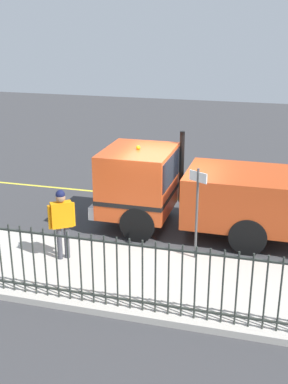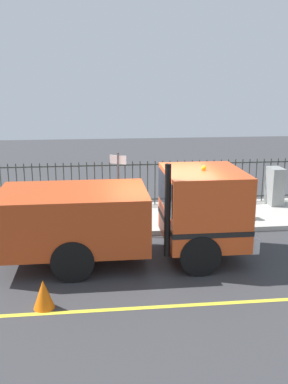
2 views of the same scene
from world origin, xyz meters
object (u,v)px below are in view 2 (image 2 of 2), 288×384
at_px(work_truck, 141,211).
at_px(traffic_cone, 44,294).
at_px(utility_cabinet, 275,186).
at_px(worker_standing, 215,184).
at_px(street_sign, 118,182).

xyz_separation_m(work_truck, traffic_cone, (-2.15, 2.13, -0.96)).
bearing_deg(utility_cabinet, worker_standing, 115.45).
relative_size(worker_standing, utility_cabinet, 1.35).
xyz_separation_m(work_truck, worker_standing, (2.74, -2.63, -0.04)).
xyz_separation_m(work_truck, street_sign, (1.86, 0.43, 0.30)).
bearing_deg(traffic_cone, worker_standing, -44.32).
bearing_deg(utility_cabinet, traffic_cone, 129.93).
bearing_deg(work_truck, traffic_cone, -44.74).
distance_m(worker_standing, traffic_cone, 6.88).
bearing_deg(work_truck, utility_cabinet, 127.58).
bearing_deg(traffic_cone, utility_cabinet, -50.07).
relative_size(traffic_cone, street_sign, 0.26).
bearing_deg(street_sign, traffic_cone, 156.97).
bearing_deg(work_truck, worker_standing, 136.21).
xyz_separation_m(utility_cabinet, street_sign, (-2.05, 5.53, 0.77)).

